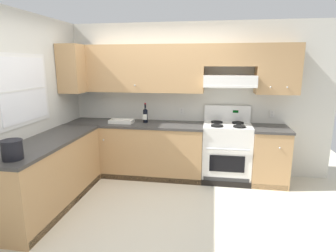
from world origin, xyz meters
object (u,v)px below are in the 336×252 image
Objects in this scene: wine_bottle at (145,115)px; bowl at (122,122)px; stove at (226,152)px; bucket at (12,149)px.

bowl is (-0.39, -0.09, -0.11)m from wine_bottle.
stove is 3.06m from bucket.
bowl is at bearing -178.66° from stove.
bucket is at bearing -105.12° from bowl.
stove is at bearing -2.21° from wine_bottle.
bucket reaches higher than bowl.
stove is 3.03× the size of bowl.
stove reaches higher than bowl.
bowl is 1.81× the size of bucket.
stove is 1.47m from wine_bottle.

